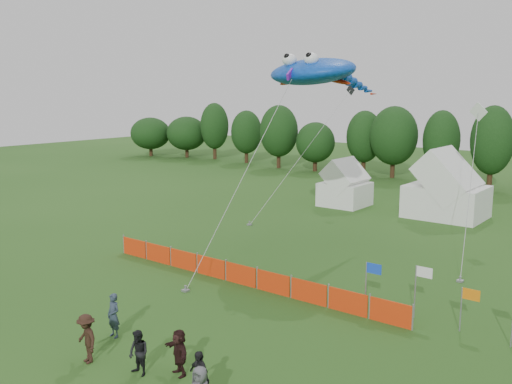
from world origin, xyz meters
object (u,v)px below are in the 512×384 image
Objects in this scene: tent_right at (447,191)px; spectator_d at (199,376)px; spectator_a at (114,315)px; stingray_kite at (317,72)px; barrier_fence at (241,275)px; spectator_b at (139,353)px; spectator_c at (86,339)px; spectator_f at (179,352)px; tent_left at (345,187)px.

spectator_d is at bearing -83.69° from tent_right.
stingray_kite reaches higher than spectator_a.
barrier_fence is 11.42× the size of spectator_b.
spectator_f is (3.20, 1.38, -0.09)m from spectator_c.
stingray_kite reaches higher than spectator_d.
barrier_fence is 11.15× the size of spectator_f.
tent_left is 31.91m from spectator_d.
spectator_c is (-1.55, -31.02, -1.12)m from tent_right.
barrier_fence is (-2.55, -21.32, -1.51)m from tent_right.
spectator_f is at bearing 167.22° from spectator_d.
tent_right is 30.66m from spectator_d.
spectator_b is (0.60, -30.50, -1.23)m from tent_right.
spectator_c is 1.07× the size of spectator_d.
spectator_c is at bearing -160.81° from spectator_d.
tent_left is 0.64× the size of tent_right.
tent_right is (8.27, 0.75, 0.41)m from tent_left.
tent_left is 0.20× the size of barrier_fence.
spectator_c reaches higher than spectator_b.
spectator_a is at bearing -94.97° from tent_right.
spectator_a is 18.50m from stingray_kite.
tent_right reaches higher than spectator_a.
barrier_fence is at bearing 109.06° from spectator_c.
spectator_c is at bearing -136.47° from spectator_f.
tent_right is 3.60× the size of spectator_b.
barrier_fence is at bearing 94.65° from spectator_a.
tent_right is 29.71m from spectator_f.
tent_left reaches higher than spectator_f.
tent_right is 16.17m from stingray_kite.
tent_left reaches higher than spectator_c.
barrier_fence is 10.07× the size of spectator_c.
spectator_b is at bearing -77.02° from stingray_kite.
stingray_kite is (-6.72, 17.13, 9.71)m from spectator_d.
spectator_b is at bearing -71.04° from barrier_fence.
tent_left is at bearing 105.55° from barrier_fence.
spectator_d is (5.89, -1.37, -0.04)m from spectator_a.
spectator_d is at bearing -8.58° from spectator_a.
spectator_d is at bearing -68.56° from stingray_kite.
tent_left is 2.24× the size of spectator_f.
spectator_a is at bearing -167.38° from spectator_f.
tent_right is 21.52m from barrier_fence.
spectator_f is (9.93, -28.89, -0.80)m from tent_left.
spectator_d is (11.64, -29.70, -0.77)m from tent_left.
tent_right is 0.31× the size of stingray_kite.
stingray_kite is at bearing 127.25° from spectator_f.
barrier_fence is at bearing -96.83° from tent_right.
tent_left is at bearing 105.94° from spectator_a.
tent_right reaches higher than spectator_b.
barrier_fence is at bearing 135.50° from spectator_d.
spectator_b is 1.36m from spectator_f.
tent_left is at bearing 108.45° from spectator_b.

